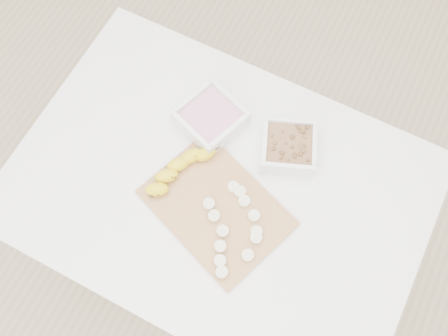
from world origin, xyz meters
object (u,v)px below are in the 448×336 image
at_px(table, 219,199).
at_px(cutting_board, 217,208).
at_px(bowl_yogurt, 211,119).
at_px(banana, 179,170).
at_px(bowl_granola, 288,147).

distance_m(table, cutting_board, 0.12).
bearing_deg(bowl_yogurt, banana, -91.74).
bearing_deg(cutting_board, table, 112.74).
distance_m(table, banana, 0.16).
relative_size(cutting_board, banana, 1.67).
xyz_separation_m(table, banana, (-0.10, -0.01, 0.13)).
bearing_deg(bowl_granola, table, -124.56).
height_order(bowl_granola, cutting_board, bowl_granola).
xyz_separation_m(table, bowl_granola, (0.11, 0.16, 0.13)).
xyz_separation_m(table, bowl_yogurt, (-0.09, 0.14, 0.13)).
distance_m(bowl_granola, banana, 0.27).
bearing_deg(table, bowl_granola, 55.44).
bearing_deg(banana, table, 43.67).
bearing_deg(bowl_granola, cutting_board, -112.91).
relative_size(bowl_granola, cutting_board, 0.52).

